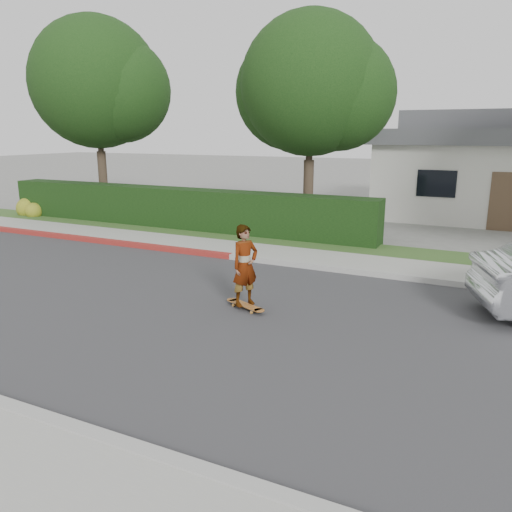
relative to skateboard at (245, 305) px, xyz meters
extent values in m
plane|color=slate|center=(-3.22, -0.61, -0.09)|extent=(120.00, 120.00, 0.00)
cube|color=#2D2D30|center=(-3.22, -0.61, -0.09)|extent=(60.00, 8.00, 0.01)
cube|color=#9E9E99|center=(-3.22, 3.49, -0.02)|extent=(60.00, 0.20, 0.15)
cube|color=maroon|center=(-8.22, 3.49, -0.01)|extent=(12.00, 0.21, 0.15)
cube|color=gray|center=(-3.22, 4.39, -0.03)|extent=(60.00, 1.60, 0.12)
cube|color=#2D4C1E|center=(-3.22, 5.99, -0.04)|extent=(60.00, 1.60, 0.10)
cube|color=black|center=(-6.22, 6.59, 0.66)|extent=(15.00, 1.00, 1.50)
sphere|color=#2D4C19|center=(-13.42, 6.19, 0.26)|extent=(0.90, 0.90, 0.90)
sphere|color=#2D4C19|center=(-12.82, 5.99, 0.21)|extent=(0.70, 0.70, 0.70)
cylinder|color=#33261C|center=(-10.72, 7.89, 1.26)|extent=(0.36, 0.36, 2.70)
cylinder|color=#33261C|center=(-10.72, 7.89, 3.28)|extent=(0.24, 0.24, 2.25)
sphere|color=black|center=(-10.72, 7.89, 5.31)|extent=(5.20, 5.20, 5.20)
sphere|color=black|center=(-11.52, 8.29, 5.11)|extent=(4.42, 4.42, 4.42)
sphere|color=black|center=(-9.82, 8.19, 5.01)|extent=(4.16, 4.16, 4.16)
cylinder|color=#33261C|center=(-1.72, 8.39, 1.17)|extent=(0.36, 0.36, 2.52)
cylinder|color=#33261C|center=(-1.72, 8.39, 3.06)|extent=(0.24, 0.24, 2.10)
sphere|color=black|center=(-1.72, 8.39, 4.95)|extent=(4.80, 4.80, 4.80)
sphere|color=black|center=(-2.52, 8.79, 4.75)|extent=(4.08, 4.08, 4.08)
sphere|color=black|center=(-0.82, 8.69, 4.65)|extent=(3.84, 3.84, 3.84)
cube|color=beige|center=(4.78, 15.39, 1.41)|extent=(10.00, 8.00, 3.00)
cube|color=black|center=(2.28, 11.37, 1.51)|extent=(1.40, 0.06, 1.00)
cube|color=brown|center=(4.58, 11.37, 0.96)|extent=(0.90, 0.06, 2.10)
cylinder|color=#C58636|center=(-0.29, 0.03, -0.05)|extent=(0.06, 0.05, 0.06)
cylinder|color=#C58636|center=(-0.23, 0.18, -0.05)|extent=(0.06, 0.05, 0.06)
cylinder|color=#C58636|center=(0.23, -0.18, -0.05)|extent=(0.06, 0.05, 0.06)
cylinder|color=#C58636|center=(0.29, -0.03, -0.05)|extent=(0.06, 0.05, 0.06)
cube|color=silver|center=(-0.26, 0.11, -0.02)|extent=(0.11, 0.17, 0.02)
cube|color=silver|center=(0.26, -0.11, -0.02)|extent=(0.11, 0.17, 0.02)
cube|color=brown|center=(0.00, 0.00, 0.01)|extent=(0.86, 0.51, 0.02)
cylinder|color=brown|center=(-0.39, 0.16, 0.01)|extent=(0.27, 0.27, 0.02)
cylinder|color=brown|center=(0.39, -0.16, 0.01)|extent=(0.27, 0.27, 0.02)
imported|color=white|center=(0.00, 0.00, 0.83)|extent=(0.61, 0.70, 1.63)
camera|label=1|loc=(4.29, -8.45, 3.38)|focal=35.00mm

